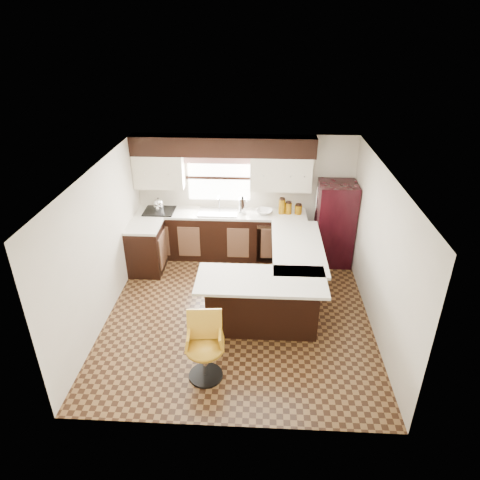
# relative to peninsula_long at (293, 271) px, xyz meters

# --- Properties ---
(floor) EXTENTS (4.40, 4.40, 0.00)m
(floor) POSITION_rel_peninsula_long_xyz_m (-0.90, -0.62, -0.45)
(floor) COLOR #49301A
(floor) RESTS_ON ground
(ceiling) EXTENTS (4.40, 4.40, 0.00)m
(ceiling) POSITION_rel_peninsula_long_xyz_m (-0.90, -0.62, 1.95)
(ceiling) COLOR silver
(ceiling) RESTS_ON wall_back
(wall_back) EXTENTS (4.40, 0.00, 4.40)m
(wall_back) POSITION_rel_peninsula_long_xyz_m (-0.90, 1.58, 0.75)
(wall_back) COLOR beige
(wall_back) RESTS_ON floor
(wall_front) EXTENTS (4.40, 0.00, 4.40)m
(wall_front) POSITION_rel_peninsula_long_xyz_m (-0.90, -2.83, 0.75)
(wall_front) COLOR beige
(wall_front) RESTS_ON floor
(wall_left) EXTENTS (0.00, 4.40, 4.40)m
(wall_left) POSITION_rel_peninsula_long_xyz_m (-3.00, -0.62, 0.75)
(wall_left) COLOR beige
(wall_left) RESTS_ON floor
(wall_right) EXTENTS (0.00, 4.40, 4.40)m
(wall_right) POSITION_rel_peninsula_long_xyz_m (1.20, -0.62, 0.75)
(wall_right) COLOR beige
(wall_right) RESTS_ON floor
(base_cab_back) EXTENTS (3.30, 0.60, 0.90)m
(base_cab_back) POSITION_rel_peninsula_long_xyz_m (-1.35, 1.28, 0.00)
(base_cab_back) COLOR black
(base_cab_back) RESTS_ON floor
(base_cab_left) EXTENTS (0.60, 0.70, 0.90)m
(base_cab_left) POSITION_rel_peninsula_long_xyz_m (-2.70, 0.62, 0.00)
(base_cab_left) COLOR black
(base_cab_left) RESTS_ON floor
(counter_back) EXTENTS (3.30, 0.60, 0.04)m
(counter_back) POSITION_rel_peninsula_long_xyz_m (-1.35, 1.28, 0.47)
(counter_back) COLOR silver
(counter_back) RESTS_ON base_cab_back
(counter_left) EXTENTS (0.60, 0.70, 0.04)m
(counter_left) POSITION_rel_peninsula_long_xyz_m (-2.70, 0.62, 0.47)
(counter_left) COLOR silver
(counter_left) RESTS_ON base_cab_left
(soffit) EXTENTS (3.40, 0.35, 0.36)m
(soffit) POSITION_rel_peninsula_long_xyz_m (-1.30, 1.40, 1.77)
(soffit) COLOR black
(soffit) RESTS_ON wall_back
(upper_cab_left) EXTENTS (0.94, 0.35, 0.64)m
(upper_cab_left) POSITION_rel_peninsula_long_xyz_m (-2.52, 1.40, 1.27)
(upper_cab_left) COLOR beige
(upper_cab_left) RESTS_ON wall_back
(upper_cab_right) EXTENTS (1.14, 0.35, 0.64)m
(upper_cab_right) POSITION_rel_peninsula_long_xyz_m (-0.22, 1.40, 1.27)
(upper_cab_right) COLOR beige
(upper_cab_right) RESTS_ON wall_back
(window_pane) EXTENTS (1.20, 0.02, 0.90)m
(window_pane) POSITION_rel_peninsula_long_xyz_m (-1.40, 1.56, 1.10)
(window_pane) COLOR white
(window_pane) RESTS_ON wall_back
(valance) EXTENTS (1.30, 0.06, 0.18)m
(valance) POSITION_rel_peninsula_long_xyz_m (-1.40, 1.52, 1.49)
(valance) COLOR #D19B93
(valance) RESTS_ON wall_back
(sink) EXTENTS (0.75, 0.45, 0.03)m
(sink) POSITION_rel_peninsula_long_xyz_m (-1.40, 1.25, 0.51)
(sink) COLOR #B2B2B7
(sink) RESTS_ON counter_back
(dishwasher) EXTENTS (0.58, 0.03, 0.78)m
(dishwasher) POSITION_rel_peninsula_long_xyz_m (-0.35, 0.99, -0.02)
(dishwasher) COLOR black
(dishwasher) RESTS_ON floor
(cooktop) EXTENTS (0.58, 0.50, 0.02)m
(cooktop) POSITION_rel_peninsula_long_xyz_m (-2.55, 1.25, 0.51)
(cooktop) COLOR black
(cooktop) RESTS_ON counter_back
(peninsula_long) EXTENTS (0.60, 1.95, 0.90)m
(peninsula_long) POSITION_rel_peninsula_long_xyz_m (0.00, 0.00, 0.00)
(peninsula_long) COLOR black
(peninsula_long) RESTS_ON floor
(peninsula_return) EXTENTS (1.65, 0.60, 0.90)m
(peninsula_return) POSITION_rel_peninsula_long_xyz_m (-0.53, -0.97, 0.00)
(peninsula_return) COLOR black
(peninsula_return) RESTS_ON floor
(counter_pen_long) EXTENTS (0.84, 1.95, 0.04)m
(counter_pen_long) POSITION_rel_peninsula_long_xyz_m (0.05, 0.00, 0.47)
(counter_pen_long) COLOR silver
(counter_pen_long) RESTS_ON peninsula_long
(counter_pen_return) EXTENTS (1.89, 0.84, 0.04)m
(counter_pen_return) POSITION_rel_peninsula_long_xyz_m (-0.55, -1.06, 0.47)
(counter_pen_return) COLOR silver
(counter_pen_return) RESTS_ON peninsula_return
(refrigerator) EXTENTS (0.70, 0.67, 1.62)m
(refrigerator) POSITION_rel_peninsula_long_xyz_m (0.83, 1.16, 0.36)
(refrigerator) COLOR black
(refrigerator) RESTS_ON floor
(bar_chair) EXTENTS (0.54, 0.54, 0.94)m
(bar_chair) POSITION_rel_peninsula_long_xyz_m (-1.26, -2.05, 0.02)
(bar_chair) COLOR gold
(bar_chair) RESTS_ON floor
(kettle) EXTENTS (0.19, 0.19, 0.26)m
(kettle) POSITION_rel_peninsula_long_xyz_m (-2.56, 1.26, 0.65)
(kettle) COLOR silver
(kettle) RESTS_ON cooktop
(percolator) EXTENTS (0.14, 0.14, 0.31)m
(percolator) POSITION_rel_peninsula_long_xyz_m (-0.93, 1.28, 0.65)
(percolator) COLOR silver
(percolator) RESTS_ON counter_back
(mixing_bowl) EXTENTS (0.37, 0.37, 0.08)m
(mixing_bowl) POSITION_rel_peninsula_long_xyz_m (-0.51, 1.27, 0.53)
(mixing_bowl) COLOR white
(mixing_bowl) RESTS_ON counter_back
(canister_large) EXTENTS (0.13, 0.13, 0.29)m
(canister_large) POSITION_rel_peninsula_long_xyz_m (-0.18, 1.30, 0.64)
(canister_large) COLOR #7F5304
(canister_large) RESTS_ON counter_back
(canister_med) EXTENTS (0.13, 0.13, 0.22)m
(canister_med) POSITION_rel_peninsula_long_xyz_m (-0.05, 1.30, 0.60)
(canister_med) COLOR #7F5304
(canister_med) RESTS_ON counter_back
(canister_small) EXTENTS (0.14, 0.14, 0.17)m
(canister_small) POSITION_rel_peninsula_long_xyz_m (0.14, 1.30, 0.58)
(canister_small) COLOR #7F5304
(canister_small) RESTS_ON counter_back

